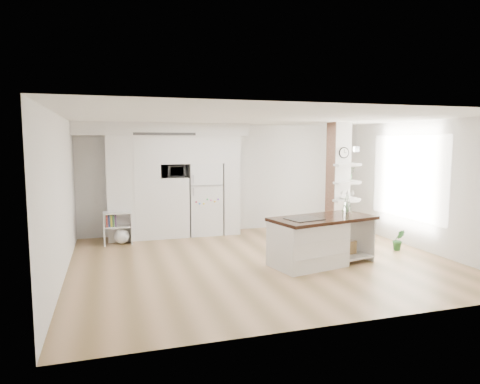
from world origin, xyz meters
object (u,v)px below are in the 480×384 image
(bookshelf, at_px, (119,230))
(floor_plant_a, at_px, (398,240))
(kitchen_island, at_px, (313,241))
(refrigerator, at_px, (204,199))

(bookshelf, distance_m, floor_plant_a, 6.03)
(kitchen_island, distance_m, floor_plant_a, 2.26)
(refrigerator, xyz_separation_m, floor_plant_a, (3.52, -2.78, -0.65))
(kitchen_island, relative_size, bookshelf, 2.93)
(floor_plant_a, bearing_deg, refrigerator, 141.72)
(kitchen_island, bearing_deg, refrigerator, 99.79)
(refrigerator, distance_m, kitchen_island, 3.52)
(refrigerator, distance_m, floor_plant_a, 4.54)
(kitchen_island, relative_size, floor_plant_a, 4.71)
(bookshelf, bearing_deg, kitchen_island, -41.21)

